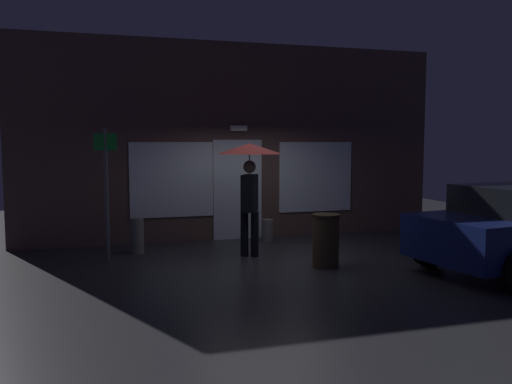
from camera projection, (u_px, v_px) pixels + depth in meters
ground_plane at (268, 259)px, 9.81m from camera, size 18.00×18.00×0.00m
building_facade at (236, 143)px, 11.84m from camera, size 9.49×0.48×4.31m
person_with_umbrella at (249, 166)px, 9.91m from camera, size 1.21×1.21×2.13m
street_sign_post at (106, 186)px, 9.48m from camera, size 0.40×0.07×2.40m
sidewalk_bollard at (267, 230)px, 11.54m from camera, size 0.25×0.25×0.48m
sidewalk_bollard_2 at (137, 236)px, 10.29m from camera, size 0.26×0.26×0.69m
trash_bin at (326, 240)px, 9.17m from camera, size 0.48×0.48×0.92m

